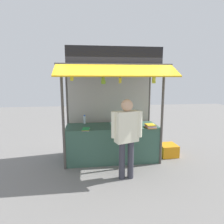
# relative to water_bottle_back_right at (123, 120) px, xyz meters

# --- Properties ---
(ground_plane) EXTENTS (20.00, 20.00, 0.00)m
(ground_plane) POSITION_rel_water_bottle_back_right_xyz_m (-0.29, -0.13, -1.01)
(ground_plane) COLOR slate
(stall_counter) EXTENTS (2.28, 0.80, 0.89)m
(stall_counter) POSITION_rel_water_bottle_back_right_xyz_m (-0.29, -0.13, -0.57)
(stall_counter) COLOR #385B4C
(stall_counter) RESTS_ON ground
(stall_structure) EXTENTS (2.48, 1.73, 2.72)m
(stall_structure) POSITION_rel_water_bottle_back_right_xyz_m (-0.29, 0.04, 0.67)
(stall_structure) COLOR #4C4742
(stall_structure) RESTS_ON ground
(water_bottle_back_right) EXTENTS (0.07, 0.07, 0.26)m
(water_bottle_back_right) POSITION_rel_water_bottle_back_right_xyz_m (0.00, 0.00, 0.00)
(water_bottle_back_right) COLOR silver
(water_bottle_back_right) RESTS_ON stall_counter
(water_bottle_mid_right) EXTENTS (0.06, 0.06, 0.22)m
(water_bottle_mid_right) POSITION_rel_water_bottle_back_right_xyz_m (0.31, 0.02, -0.02)
(water_bottle_mid_right) COLOR silver
(water_bottle_mid_right) RESTS_ON stall_counter
(water_bottle_far_right) EXTENTS (0.06, 0.06, 0.23)m
(water_bottle_far_right) POSITION_rel_water_bottle_back_right_xyz_m (-0.98, 0.20, -0.01)
(water_bottle_far_right) COLOR silver
(water_bottle_far_right) RESTS_ON stall_counter
(magazine_stack_rear_center) EXTENTS (0.19, 0.30, 0.03)m
(magazine_stack_rear_center) POSITION_rel_water_bottle_back_right_xyz_m (-0.94, -0.47, -0.10)
(magazine_stack_rear_center) COLOR white
(magazine_stack_rear_center) RESTS_ON stall_counter
(magazine_stack_front_left) EXTENTS (0.24, 0.31, 0.08)m
(magazine_stack_front_left) POSITION_rel_water_bottle_back_right_xyz_m (0.61, -0.43, -0.08)
(magazine_stack_front_left) COLOR orange
(magazine_stack_front_left) RESTS_ON stall_counter
(banana_bunch_leftmost) EXTENTS (0.11, 0.11, 0.29)m
(banana_bunch_leftmost) POSITION_rel_water_bottle_back_right_xyz_m (0.58, -0.63, 1.02)
(banana_bunch_leftmost) COLOR #332D23
(banana_bunch_inner_right) EXTENTS (0.12, 0.12, 0.31)m
(banana_bunch_inner_right) POSITION_rel_water_bottle_back_right_xyz_m (-0.54, -0.64, 1.01)
(banana_bunch_inner_right) COLOR #332D23
(banana_bunch_inner_left) EXTENTS (0.09, 0.09, 0.29)m
(banana_bunch_inner_left) POSITION_rel_water_bottle_back_right_xyz_m (-0.18, -0.64, 1.01)
(banana_bunch_inner_left) COLOR #332D23
(banana_bunch_rightmost) EXTENTS (0.09, 0.09, 0.24)m
(banana_bunch_rightmost) POSITION_rel_water_bottle_back_right_xyz_m (-1.20, -0.63, 1.06)
(banana_bunch_rightmost) COLOR #332D23
(vendor_person) EXTENTS (0.63, 0.34, 1.66)m
(vendor_person) POSITION_rel_water_bottle_back_right_xyz_m (-0.12, -1.12, -0.01)
(vendor_person) COLOR #383842
(vendor_person) RESTS_ON ground
(plastic_crate) EXTENTS (0.47, 0.47, 0.31)m
(plastic_crate) POSITION_rel_water_bottle_back_right_xyz_m (1.23, -0.09, -0.85)
(plastic_crate) COLOR orange
(plastic_crate) RESTS_ON ground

